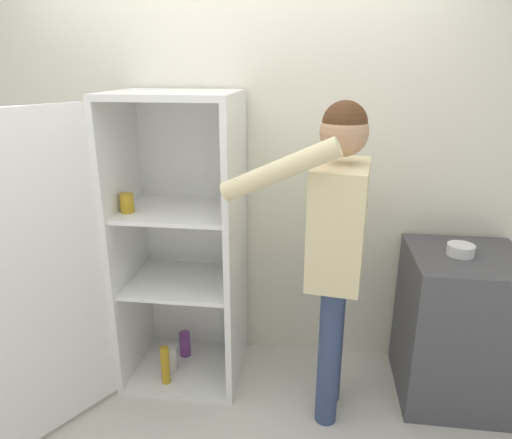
{
  "coord_description": "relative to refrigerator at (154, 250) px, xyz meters",
  "views": [
    {
      "loc": [
        0.49,
        -1.79,
        1.88
      ],
      "look_at": [
        0.17,
        0.63,
        1.04
      ],
      "focal_mm": 32.0,
      "sensor_mm": 36.0,
      "label": 1
    }
  ],
  "objects": [
    {
      "name": "counter",
      "position": [
        1.76,
        0.09,
        -0.41
      ],
      "size": [
        0.62,
        0.61,
        0.89
      ],
      "color": "#4C4C51",
      "rests_on": "ground_plane"
    },
    {
      "name": "person",
      "position": [
        1.02,
        -0.15,
        0.23
      ],
      "size": [
        0.72,
        0.6,
        1.72
      ],
      "color": "#384770",
      "rests_on": "ground_plane"
    },
    {
      "name": "refrigerator",
      "position": [
        0.0,
        0.0,
        0.0
      ],
      "size": [
        1.09,
        1.2,
        1.74
      ],
      "color": "white",
      "rests_on": "ground_plane"
    },
    {
      "name": "wall_back",
      "position": [
        0.41,
        0.44,
        0.41
      ],
      "size": [
        7.0,
        0.06,
        2.55
      ],
      "color": "silver",
      "rests_on": "ground_plane"
    },
    {
      "name": "bowl",
      "position": [
        1.71,
        0.09,
        0.06
      ],
      "size": [
        0.14,
        0.14,
        0.06
      ],
      "color": "white",
      "rests_on": "counter"
    }
  ]
}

